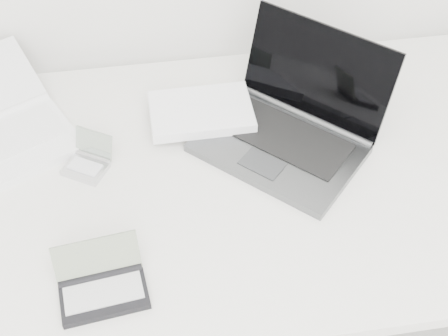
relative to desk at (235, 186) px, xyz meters
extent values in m
cube|color=white|center=(0.00, 0.00, 0.03)|extent=(1.60, 0.80, 0.03)
cube|color=#57595C|center=(0.10, 0.04, 0.06)|extent=(0.41, 0.40, 0.02)
cube|color=black|center=(0.12, 0.07, 0.07)|extent=(0.29, 0.28, 0.00)
cube|color=black|center=(0.21, 0.15, 0.17)|extent=(0.29, 0.28, 0.21)
cylinder|color=#57595C|center=(0.18, 0.13, 0.06)|extent=(0.25, 0.24, 0.02)
cube|color=#383A3D|center=(0.06, 0.00, 0.07)|extent=(0.10, 0.10, 0.00)
cube|color=white|center=(-0.05, 0.17, 0.08)|extent=(0.23, 0.15, 0.02)
cube|color=white|center=(-0.05, 0.17, 0.09)|extent=(0.23, 0.15, 0.00)
cube|color=white|center=(-0.48, 0.13, 0.06)|extent=(0.34, 0.30, 0.02)
cube|color=silver|center=(-0.49, 0.15, 0.07)|extent=(0.28, 0.22, 0.00)
cube|color=silver|center=(-0.31, 0.05, 0.05)|extent=(0.11, 0.10, 0.01)
cube|color=#B5B5B9|center=(-0.31, 0.05, 0.06)|extent=(0.08, 0.07, 0.00)
cube|color=#929F93|center=(-0.29, 0.09, 0.09)|extent=(0.09, 0.06, 0.06)
cylinder|color=silver|center=(-0.30, 0.08, 0.06)|extent=(0.08, 0.06, 0.01)
cube|color=black|center=(-0.28, -0.27, 0.05)|extent=(0.16, 0.10, 0.01)
cube|color=#A7A7A7|center=(-0.28, -0.26, 0.06)|extent=(0.14, 0.07, 0.00)
cube|color=gray|center=(-0.29, -0.21, 0.09)|extent=(0.16, 0.06, 0.07)
cylinder|color=black|center=(-0.29, -0.23, 0.06)|extent=(0.15, 0.03, 0.02)
camera|label=1|loc=(-0.16, -0.88, 1.02)|focal=50.00mm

